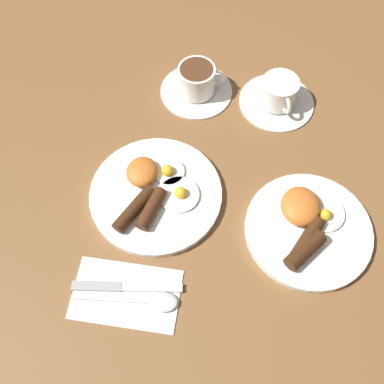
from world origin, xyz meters
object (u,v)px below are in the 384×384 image
Objects in this scene: breakfast_plate_near at (155,193)px; spoon at (152,301)px; teacup_near at (197,83)px; breakfast_plate_far at (307,227)px; knife at (121,287)px; teacup_far at (278,95)px.

breakfast_plate_near is 0.22m from spoon.
teacup_near reaches higher than spoon.
breakfast_plate_near is 0.30m from breakfast_plate_far.
breakfast_plate_near is at bearing 94.32° from spoon.
breakfast_plate_near is 1.38× the size of spoon.
spoon is (0.02, 0.06, 0.00)m from knife.
teacup_near is 0.82× the size of knife.
teacup_far is 0.52m from spoon.
breakfast_plate_far is 1.27× the size of spoon.
knife is at bearing -28.72° from teacup_far.
breakfast_plate_near is 1.09× the size of breakfast_plate_far.
teacup_near is 0.98× the size of teacup_far.
breakfast_plate_far is 1.48× the size of teacup_near.
teacup_near is at bearing -141.05° from breakfast_plate_far.
knife is at bearing -7.89° from breakfast_plate_near.
breakfast_plate_near is 1.57× the size of teacup_far.
breakfast_plate_far reaches higher than spoon.
breakfast_plate_near reaches higher than knife.
breakfast_plate_far is (0.03, 0.30, 0.00)m from breakfast_plate_near.
teacup_far is at bearing 139.97° from breakfast_plate_near.
teacup_near is at bearing -92.39° from teacup_far.
teacup_near is (-0.28, 0.05, 0.02)m from breakfast_plate_near.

